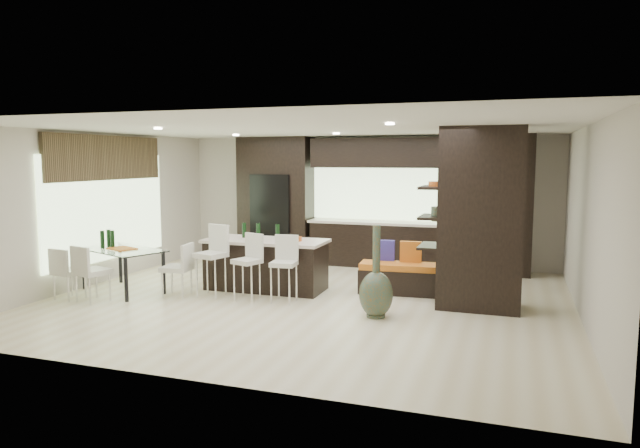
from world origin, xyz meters
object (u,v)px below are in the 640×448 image
at_px(stool_left, 211,268).
at_px(bench, 399,278).
at_px(chair_near, 93,276).
at_px(chair_far, 69,275).
at_px(floor_vase, 376,271).
at_px(chair_end, 177,272).
at_px(kitchen_island, 266,265).
at_px(dining_table, 123,270).
at_px(stool_mid, 247,273).
at_px(stool_right, 284,276).

height_order(stool_left, bench, stool_left).
height_order(chair_near, chair_far, chair_near).
height_order(floor_vase, chair_end, floor_vase).
relative_size(kitchen_island, dining_table, 1.37).
distance_m(bench, chair_end, 3.66).
bearing_deg(stool_mid, stool_right, 19.30).
relative_size(kitchen_island, stool_mid, 2.44).
bearing_deg(dining_table, chair_end, 21.60).
distance_m(kitchen_island, bench, 2.27).
bearing_deg(stool_left, stool_right, 16.28).
xyz_separation_m(chair_near, chair_far, (-0.47, 0.02, -0.03)).
xyz_separation_m(stool_mid, chair_far, (-2.69, -0.91, -0.04)).
xyz_separation_m(kitchen_island, bench, (2.22, 0.45, -0.18)).
bearing_deg(kitchen_island, stool_left, -130.87).
height_order(bench, chair_end, chair_end).
bearing_deg(floor_vase, kitchen_island, 153.66).
height_order(floor_vase, chair_far, floor_vase).
bearing_deg(chair_end, floor_vase, -100.65).
bearing_deg(stool_right, chair_end, -179.63).
bearing_deg(bench, kitchen_island, -172.97).
bearing_deg(kitchen_island, chair_end, -142.23).
height_order(stool_left, floor_vase, floor_vase).
bearing_deg(chair_end, kitchen_island, -59.54).
xyz_separation_m(stool_left, stool_mid, (0.63, 0.02, -0.05)).
relative_size(stool_left, dining_table, 0.63).
height_order(dining_table, chair_end, chair_end).
xyz_separation_m(bench, chair_near, (-4.44, -2.11, 0.16)).
distance_m(stool_mid, floor_vase, 2.23).
bearing_deg(chair_end, stool_left, -79.67).
relative_size(stool_left, stool_right, 1.11).
bearing_deg(chair_near, stool_left, 45.15).
distance_m(stool_mid, chair_near, 2.40).
bearing_deg(kitchen_island, floor_vase, -27.08).
relative_size(stool_left, stool_mid, 1.11).
distance_m(bench, floor_vase, 1.59).
distance_m(kitchen_island, stool_left, 0.98).
relative_size(kitchen_island, chair_far, 2.69).
distance_m(kitchen_island, stool_right, 0.97).
distance_m(floor_vase, chair_far, 4.91).
bearing_deg(kitchen_island, dining_table, -158.00).
distance_m(chair_near, chair_end, 1.28).
bearing_deg(stool_right, chair_near, -167.94).
bearing_deg(chair_far, stool_left, 31.86).
bearing_deg(chair_near, bench, 40.84).
bearing_deg(kitchen_island, chair_far, -149.35).
height_order(stool_right, dining_table, stool_right).
xyz_separation_m(stool_mid, stool_right, (0.63, 0.00, -0.00)).
relative_size(floor_vase, chair_end, 1.64).
distance_m(stool_right, bench, 1.99).
distance_m(stool_mid, chair_end, 1.19).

